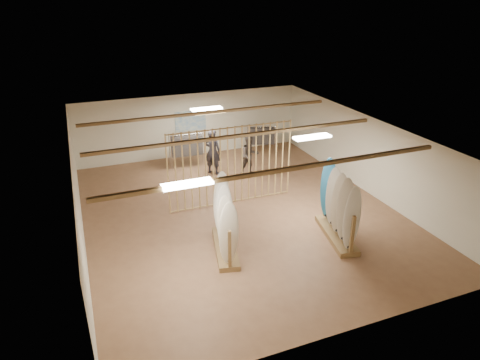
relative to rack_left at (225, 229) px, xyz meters
name	(u,v)px	position (x,y,z in m)	size (l,w,h in m)	color
floor	(240,212)	(1.24, 1.98, -0.71)	(12.00, 12.00, 0.00)	#8C6244
ceiling	(240,133)	(1.24, 1.98, 2.09)	(12.00, 12.00, 0.00)	gray
wall_back	(191,125)	(1.24, 7.98, 0.69)	(12.00, 12.00, 0.00)	white
wall_front	(347,281)	(1.24, -4.02, 0.69)	(12.00, 12.00, 0.00)	white
wall_left	(78,200)	(-3.76, 1.98, 0.69)	(12.00, 12.00, 0.00)	white
wall_right	(368,155)	(6.24, 1.98, 0.69)	(12.00, 12.00, 0.00)	white
ceiling_slats	(240,136)	(1.24, 1.98, 2.01)	(9.50, 6.12, 0.10)	olive
light_panels	(240,135)	(1.24, 1.98, 2.03)	(1.20, 0.35, 0.06)	white
bamboo_partition	(231,166)	(1.24, 2.78, 0.69)	(4.45, 0.05, 2.78)	tan
poster	(191,121)	(1.24, 7.96, 0.89)	(1.40, 0.03, 0.90)	#387DC7
rack_left	(225,229)	(0.00, 0.00, 0.00)	(1.05, 2.25, 2.08)	olive
rack_right	(338,216)	(3.38, -0.55, 0.03)	(1.07, 2.35, 2.16)	olive
clothing_rack_a	(187,145)	(0.67, 6.59, 0.27)	(1.40, 0.40, 1.50)	silver
clothing_rack_b	(261,136)	(4.23, 6.93, 0.16)	(1.19, 0.67, 1.33)	silver
shopper_a	(213,149)	(1.46, 5.56, 0.36)	(0.78, 0.53, 2.13)	#232228
shopper_b	(250,153)	(2.81, 4.90, 0.22)	(0.89, 0.70, 1.85)	#3F3630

